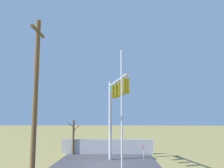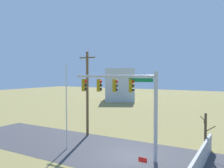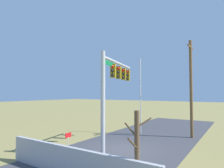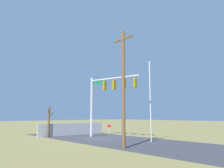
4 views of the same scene
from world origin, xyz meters
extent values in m
plane|color=olive|center=(0.00, 0.00, 0.00)|extent=(160.00, 160.00, 0.00)
cube|color=#3D3D42|center=(-4.00, 0.00, 0.01)|extent=(28.00, 8.00, 0.01)
cube|color=#B7B5AD|center=(3.18, -0.23, 0.00)|extent=(6.00, 6.00, 0.01)
cube|color=#A8A8AD|center=(5.28, 0.20, 0.70)|extent=(0.20, 8.82, 1.39)
cylinder|color=#B2B5BA|center=(2.18, -0.23, 3.28)|extent=(0.28, 0.28, 6.56)
cylinder|color=#B2B5BA|center=(-0.80, -0.89, 6.21)|extent=(6.02, 1.51, 0.20)
cube|color=#0F7238|center=(1.11, -0.47, 5.93)|extent=(1.76, 0.42, 0.28)
cube|color=#937A0F|center=(0.39, -0.62, 5.51)|extent=(0.31, 0.40, 0.96)
sphere|color=red|center=(0.54, -0.59, 5.81)|extent=(0.22, 0.22, 0.22)
sphere|color=black|center=(0.54, -0.59, 5.51)|extent=(0.22, 0.22, 0.22)
sphere|color=black|center=(0.54, -0.59, 5.21)|extent=(0.22, 0.22, 0.22)
cube|color=#937A0F|center=(-0.84, -0.90, 5.51)|extent=(0.31, 0.40, 0.96)
sphere|color=red|center=(-0.70, -0.86, 5.81)|extent=(0.22, 0.22, 0.22)
sphere|color=black|center=(-0.70, -0.86, 5.51)|extent=(0.22, 0.22, 0.22)
sphere|color=black|center=(-0.70, -0.86, 5.21)|extent=(0.22, 0.22, 0.22)
cube|color=#937A0F|center=(-2.08, -1.17, 5.51)|extent=(0.31, 0.40, 0.96)
sphere|color=red|center=(-1.93, -1.14, 5.81)|extent=(0.22, 0.22, 0.22)
sphere|color=black|center=(-1.93, -1.14, 5.51)|extent=(0.22, 0.22, 0.22)
sphere|color=black|center=(-1.93, -1.14, 5.21)|extent=(0.22, 0.22, 0.22)
cube|color=#937A0F|center=(-3.31, -1.44, 5.51)|extent=(0.31, 0.40, 0.96)
sphere|color=red|center=(-3.17, -1.41, 5.81)|extent=(0.22, 0.22, 0.22)
sphere|color=black|center=(-3.17, -1.41, 5.51)|extent=(0.22, 0.22, 0.22)
sphere|color=black|center=(-3.17, -1.41, 5.21)|extent=(0.22, 0.22, 0.22)
cylinder|color=silver|center=(-5.38, -1.16, 3.65)|extent=(0.10, 0.10, 7.29)
cylinder|color=brown|center=(-6.41, 3.28, 4.34)|extent=(0.26, 0.26, 8.67)
cube|color=brown|center=(-6.41, 3.28, 8.07)|extent=(1.90, 0.12, 0.12)
cylinder|color=brown|center=(5.04, 3.45, 1.63)|extent=(0.20, 0.20, 3.26)
cylinder|color=brown|center=(5.40, 3.45, 2.05)|extent=(0.78, 0.07, 0.57)
cylinder|color=brown|center=(4.80, 3.65, 2.77)|extent=(0.54, 0.47, 0.39)
cylinder|color=brown|center=(5.01, 3.17, 2.46)|extent=(0.12, 0.61, 0.55)
cube|color=red|center=(2.34, -3.01, 1.06)|extent=(0.56, 0.02, 0.32)
cube|color=silver|center=(-19.46, 34.68, 3.88)|extent=(10.67, 11.86, 7.76)
camera|label=1|loc=(-18.69, -1.06, 3.59)|focal=38.94mm
camera|label=2|loc=(7.83, -16.32, 6.33)|focal=37.63mm
camera|label=3|loc=(12.09, 6.85, 3.96)|focal=31.51mm
camera|label=4|loc=(-17.75, 14.57, 2.32)|focal=35.22mm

